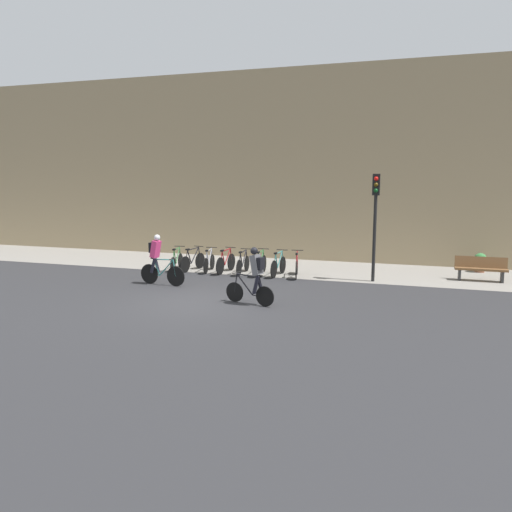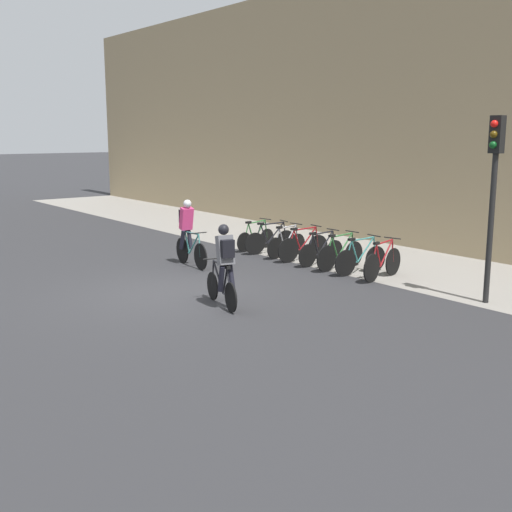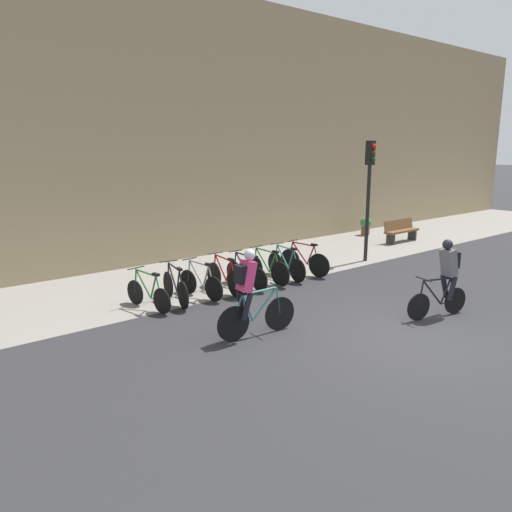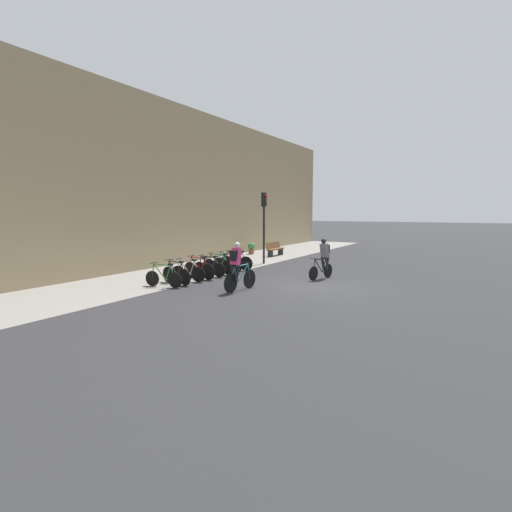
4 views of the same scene
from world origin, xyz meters
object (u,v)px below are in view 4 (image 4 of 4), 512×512
parked_bike_4 (209,268)px  parked_bike_7 (236,262)px  parked_bike_0 (164,277)px  cyclist_pink (237,266)px  cyclist_grey (324,257)px  traffic_light_pole (264,215)px  bench (275,249)px  potted_plant (251,248)px  parked_bike_3 (199,269)px  parked_bike_5 (219,265)px  parked_bike_2 (188,272)px  parked_bike_1 (176,274)px  parked_bike_6 (228,264)px

parked_bike_4 → parked_bike_7: bearing=0.0°
parked_bike_0 → cyclist_pink: bearing=-76.0°
cyclist_grey → parked_bike_0: 6.75m
traffic_light_pole → bench: 4.56m
traffic_light_pole → potted_plant: 5.56m
parked_bike_3 → cyclist_pink: bearing=-116.9°
parked_bike_3 → parked_bike_5: bearing=-0.0°
parked_bike_3 → potted_plant: bearing=18.1°
parked_bike_0 → potted_plant: size_ratio=2.07×
cyclist_pink → parked_bike_3: cyclist_pink is taller
parked_bike_2 → cyclist_pink: bearing=-104.3°
traffic_light_pole → cyclist_grey: bearing=-123.7°
parked_bike_1 → parked_bike_7: 4.37m
cyclist_grey → bench: size_ratio=0.97×
parked_bike_6 → parked_bike_7: 0.73m
parked_bike_7 → cyclist_pink: bearing=-146.6°
parked_bike_0 → parked_bike_1: 0.73m
parked_bike_5 → traffic_light_pole: size_ratio=0.45×
parked_bike_1 → parked_bike_2: (0.73, 0.00, -0.01)m
parked_bike_4 → parked_bike_7: 2.19m
parked_bike_1 → cyclist_pink: bearing=-90.1°
parked_bike_3 → bench: size_ratio=0.97×
parked_bike_3 → parked_bike_4: 0.73m
parked_bike_1 → potted_plant: bearing=15.8°
bench → parked_bike_0: bearing=-173.8°
cyclist_pink → parked_bike_5: cyclist_pink is taller
parked_bike_6 → parked_bike_2: bearing=-180.0°
parked_bike_3 → bench: parked_bike_3 is taller
parked_bike_3 → traffic_light_pole: size_ratio=0.45×
parked_bike_1 → traffic_light_pole: traffic_light_pole is taller
parked_bike_6 → parked_bike_5: bearing=-180.0°
parked_bike_4 → cyclist_grey: bearing=-66.8°
parked_bike_0 → parked_bike_2: size_ratio=1.01×
cyclist_grey → parked_bike_4: cyclist_grey is taller
bench → cyclist_pink: bearing=-159.3°
cyclist_pink → parked_bike_0: size_ratio=1.13×
cyclist_grey → parked_bike_1: bearing=132.0°
parked_bike_5 → parked_bike_0: bearing=-180.0°
parked_bike_3 → parked_bike_6: size_ratio=1.02×
cyclist_grey → parked_bike_6: (-0.52, 4.62, -0.54)m
parked_bike_4 → parked_bike_1: bearing=180.0°
parked_bike_2 → parked_bike_7: bearing=0.0°
parked_bike_4 → traffic_light_pole: size_ratio=0.43×
cyclist_pink → parked_bike_0: (-0.72, 2.89, -0.57)m
parked_bike_2 → parked_bike_5: parked_bike_5 is taller
parked_bike_7 → traffic_light_pole: traffic_light_pole is taller
parked_bike_2 → bench: bearing=7.1°
bench → potted_plant: bench is taller
parked_bike_5 → parked_bike_7: bearing=0.0°
bench → parked_bike_5: bearing=-171.1°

